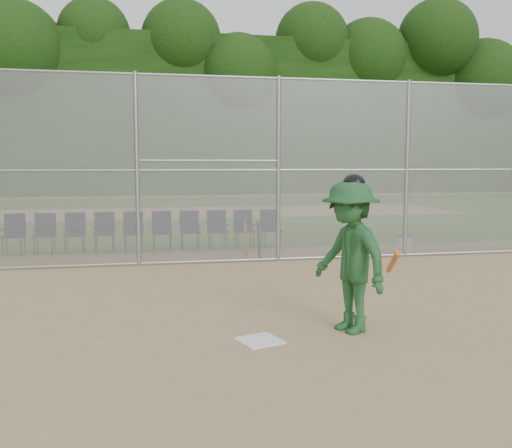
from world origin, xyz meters
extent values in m
plane|color=tan|center=(0.00, 0.00, 0.00)|extent=(100.00, 100.00, 0.00)
plane|color=#33611D|center=(0.00, 18.00, 0.01)|extent=(100.00, 100.00, 0.00)
plane|color=tan|center=(0.00, 18.00, 0.01)|extent=(24.00, 24.00, 0.00)
cube|color=gray|center=(0.00, 5.00, 2.00)|extent=(16.00, 0.02, 4.00)
cylinder|color=#9EA3A8|center=(0.00, 5.00, 3.95)|extent=(16.00, 0.05, 0.05)
cube|color=black|center=(0.00, 35.00, 5.50)|extent=(80.00, 5.00, 11.00)
cube|color=white|center=(-0.57, -0.52, 0.01)|extent=(0.60, 0.60, 0.02)
imported|color=#21532A|center=(0.64, -0.33, 0.96)|extent=(1.08, 1.41, 1.92)
ellipsoid|color=black|center=(0.64, -0.33, 1.89)|extent=(0.27, 0.30, 0.23)
cylinder|color=#D05C13|center=(1.04, -0.73, 0.95)|extent=(0.30, 0.79, 0.41)
cylinder|color=white|center=(4.21, 5.45, 0.20)|extent=(0.34, 0.34, 0.41)
cylinder|color=#295BB4|center=(4.21, 5.45, 0.43)|extent=(0.36, 0.36, 0.05)
cylinder|color=#D84C14|center=(0.36, 5.46, 0.42)|extent=(0.06, 0.27, 0.84)
cylinder|color=black|center=(0.66, 5.46, 0.42)|extent=(0.06, 0.30, 0.83)
camera|label=1|loc=(-1.93, -7.05, 2.12)|focal=40.00mm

